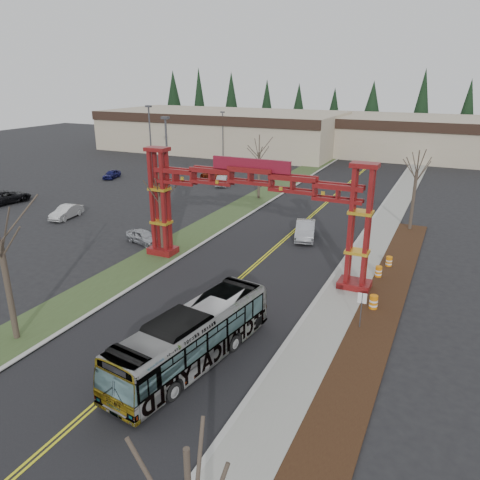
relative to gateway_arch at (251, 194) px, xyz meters
The scene contains 32 objects.
ground 18.97m from the gateway_arch, 90.00° to the right, with size 200.00×200.00×0.00m, color black.
road 9.20m from the gateway_arch, 90.00° to the left, with size 12.00×110.00×0.02m, color black.
lane_line_left 9.19m from the gateway_arch, 90.98° to the left, with size 0.12×100.00×0.01m, color yellow.
lane_line_right 9.19m from the gateway_arch, 89.02° to the left, with size 0.12×100.00×0.01m, color yellow.
curb_right 11.03m from the gateway_arch, 48.70° to the left, with size 0.30×110.00×0.15m, color #AFAEA9.
sidewalk_right 11.90m from the gateway_arch, 42.65° to the left, with size 2.60×110.00×0.14m, color gray.
landscape_strip 14.25m from the gateway_arch, 38.11° to the right, with size 2.60×50.00×0.12m, color black.
grass_median 12.18m from the gateway_arch, 138.81° to the left, with size 4.00×110.00×0.08m, color #384924.
curb_left 11.03m from the gateway_arch, 131.30° to the left, with size 0.30×110.00×0.15m, color #AFAEA9.
gateway_arch is the anchor object (origin of this frame).
retail_building_west 61.78m from the gateway_arch, 119.07° to the left, with size 46.00×22.30×7.50m.
retail_building_east 62.80m from the gateway_arch, 80.83° to the left, with size 38.00×20.30×7.00m.
conifer_treeline 74.00m from the gateway_arch, 89.81° to the left, with size 116.10×5.60×13.00m.
transit_bus 13.49m from the gateway_arch, 79.45° to the right, with size 2.53×10.80×3.01m, color #B2B5BA.
silver_sedan 10.43m from the gateway_arch, 80.03° to the left, with size 1.68×4.81×1.59m, color #A5A8AD.
parked_car_near_a 12.34m from the gateway_arch, behind, with size 1.49×3.71×1.26m, color #ACAFB4.
parked_car_near_b 24.00m from the gateway_arch, 169.24° to the left, with size 1.43×4.11×1.36m, color silver.
parked_car_near_c 34.76m from the gateway_arch, 169.94° to the left, with size 2.54×5.50×1.53m, color black.
parked_car_mid_a 33.50m from the gateway_arch, 123.14° to the left, with size 1.92×4.72×1.37m, color maroon.
parked_car_mid_b 39.24m from the gateway_arch, 145.09° to the left, with size 1.44×3.57×1.22m, color navy.
parked_car_far_a 29.75m from the gateway_arch, 121.54° to the left, with size 1.35×3.88×1.28m, color #ACAFB4.
bare_tree_median_near 16.78m from the gateway_arch, 118.47° to the right, with size 3.39×3.39×8.07m.
bare_tree_median_mid 8.04m from the gateway_arch, behind, with size 3.06×3.06×7.20m.
bare_tree_median_far 21.98m from the gateway_arch, 111.34° to the left, with size 3.13×3.13×7.66m.
bare_tree_right_far 18.54m from the gateway_arch, 57.36° to the left, with size 3.02×3.02×7.69m.
light_pole_near 19.73m from the gateway_arch, 141.37° to the left, with size 0.87×0.44×10.04m.
light_pole_mid 38.30m from the gateway_arch, 136.34° to the left, with size 0.88×0.44×10.11m.
light_pole_far 49.26m from the gateway_arch, 119.56° to the left, with size 0.72×0.36×8.30m.
street_sign 11.70m from the gateway_arch, 29.40° to the right, with size 0.53×0.07×2.32m.
barrel_south 11.50m from the gateway_arch, 14.92° to the right, with size 0.54×0.54×1.00m.
barrel_mid 11.05m from the gateway_arch, 16.07° to the left, with size 0.50×0.50×0.92m.
barrel_north 12.17m from the gateway_arch, 27.82° to the left, with size 0.48×0.48×0.89m.
Camera 1 is at (13.44, -12.40, 14.22)m, focal length 35.00 mm.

